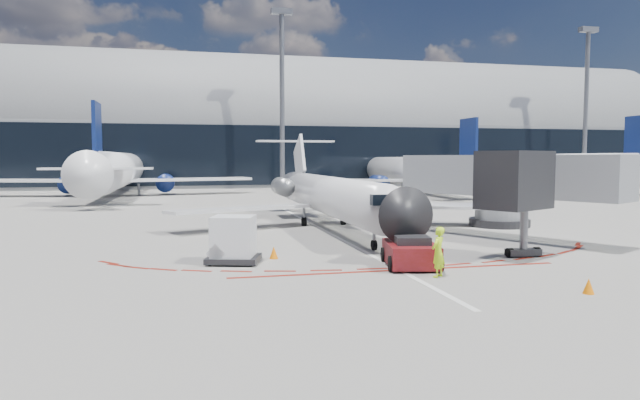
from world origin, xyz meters
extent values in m
plane|color=slate|center=(0.00, 0.00, 0.00)|extent=(260.00, 260.00, 0.00)
cube|color=silver|center=(0.00, 2.00, 0.01)|extent=(0.25, 40.00, 0.01)
cube|color=maroon|center=(0.00, -11.50, 0.01)|extent=(14.00, 0.25, 0.01)
cube|color=gray|center=(0.00, 65.00, 5.00)|extent=(150.00, 24.00, 10.00)
cylinder|color=gray|center=(0.00, 65.00, 10.00)|extent=(150.00, 24.00, 24.00)
cube|color=black|center=(0.00, 52.95, 5.00)|extent=(150.00, 0.20, 9.00)
cube|color=gray|center=(9.00, -4.50, 3.60)|extent=(8.22, 12.61, 2.30)
cube|color=black|center=(5.95, -10.24, 3.60)|extent=(3.86, 3.44, 2.60)
cylinder|color=slate|center=(6.75, -9.84, 1.20)|extent=(0.36, 0.36, 2.40)
cube|color=black|center=(6.75, -9.84, 0.22)|extent=(1.60, 0.60, 0.30)
cylinder|color=gray|center=(12.05, 1.24, 2.40)|extent=(3.20, 3.20, 4.80)
cylinder|color=black|center=(12.05, 1.24, 0.25)|extent=(4.00, 4.00, 0.50)
cylinder|color=slate|center=(5.00, 48.00, 12.50)|extent=(0.70, 0.70, 25.00)
cylinder|color=slate|center=(55.00, 48.00, 12.50)|extent=(0.70, 0.70, 25.00)
cylinder|color=white|center=(0.62, 2.03, 2.15)|extent=(2.47, 20.15, 2.47)
cone|color=black|center=(0.62, -9.33, 2.15)|extent=(2.47, 2.56, 2.47)
cone|color=white|center=(0.62, 13.75, 2.15)|extent=(2.47, 3.30, 2.47)
cube|color=black|center=(0.62, -7.86, 2.66)|extent=(1.56, 1.28, 0.50)
cube|color=white|center=(-5.06, 3.40, 1.33)|extent=(9.81, 5.82, 0.28)
cube|color=white|center=(6.30, 3.40, 1.33)|extent=(9.81, 5.82, 0.28)
cube|color=white|center=(0.62, 12.84, 4.35)|extent=(0.23, 4.30, 4.37)
cube|color=white|center=(0.62, 14.76, 6.00)|extent=(6.59, 1.47, 0.15)
cylinder|color=slate|center=(-1.26, 10.09, 2.38)|extent=(1.37, 3.11, 1.37)
cylinder|color=slate|center=(2.50, 10.09, 2.38)|extent=(1.37, 3.11, 1.37)
cylinder|color=black|center=(0.62, -6.40, 0.26)|extent=(0.20, 0.51, 0.51)
cylinder|color=black|center=(-0.75, 4.32, 0.29)|extent=(0.27, 0.59, 0.59)
cylinder|color=black|center=(2.00, 4.32, 0.29)|extent=(0.27, 0.59, 0.59)
cylinder|color=slate|center=(0.62, -6.40, 0.50)|extent=(0.16, 0.16, 1.01)
cube|color=#5D100D|center=(0.76, -10.84, 0.55)|extent=(2.62, 3.56, 0.90)
cube|color=black|center=(0.70, -11.13, 1.15)|extent=(1.62, 1.47, 0.35)
cylinder|color=slate|center=(1.21, -8.68, 0.35)|extent=(0.63, 2.58, 0.10)
cylinder|color=black|center=(-0.40, -11.72, 0.32)|extent=(0.41, 0.69, 0.64)
cylinder|color=black|center=(1.47, -12.11, 0.32)|extent=(0.41, 0.69, 0.64)
cylinder|color=black|center=(0.05, -9.56, 0.32)|extent=(0.41, 0.69, 0.64)
cylinder|color=black|center=(1.92, -9.95, 0.32)|extent=(0.41, 0.69, 0.64)
imported|color=#C8FF1A|center=(0.96, -13.10, 0.97)|extent=(0.84, 0.82, 1.95)
cube|color=black|center=(-6.48, -8.39, 0.20)|extent=(2.64, 2.41, 0.24)
cube|color=white|center=(-6.48, -8.39, 1.19)|extent=(2.15, 2.08, 1.76)
cylinder|color=black|center=(-7.52, -8.83, 0.11)|extent=(0.17, 0.24, 0.22)
cylinder|color=black|center=(-5.84, -9.33, 0.11)|extent=(0.17, 0.24, 0.22)
cylinder|color=black|center=(-7.12, -7.46, 0.11)|extent=(0.17, 0.24, 0.22)
cylinder|color=black|center=(-5.43, -7.96, 0.11)|extent=(0.17, 0.24, 0.22)
cone|color=orange|center=(-4.61, -7.68, 0.28)|extent=(0.40, 0.40, 0.56)
cone|color=orange|center=(4.76, -16.78, 0.27)|extent=(0.38, 0.38, 0.53)
camera|label=1|loc=(-8.40, -33.18, 4.59)|focal=32.00mm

